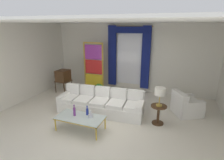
{
  "coord_description": "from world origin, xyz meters",
  "views": [
    {
      "loc": [
        2.13,
        -4.88,
        2.94
      ],
      "look_at": [
        -0.09,
        0.9,
        1.05
      ],
      "focal_mm": 29.32,
      "sensor_mm": 36.0,
      "label": 1
    }
  ],
  "objects": [
    {
      "name": "couch_white_long",
      "position": [
        -0.31,
        0.45,
        0.31
      ],
      "size": [
        2.98,
        1.14,
        0.86
      ],
      "color": "white",
      "rests_on": "ground"
    },
    {
      "name": "coffee_table",
      "position": [
        -0.39,
        -0.85,
        0.38
      ],
      "size": [
        1.37,
        0.68,
        0.41
      ],
      "color": "silver",
      "rests_on": "ground"
    },
    {
      "name": "stained_glass_divider",
      "position": [
        -1.54,
        2.35,
        1.06
      ],
      "size": [
        0.95,
        0.05,
        2.2
      ],
      "color": "gold",
      "rests_on": "ground"
    },
    {
      "name": "bottle_crystal_tall",
      "position": [
        -0.1,
        -0.75,
        0.48
      ],
      "size": [
        0.13,
        0.13,
        0.21
      ],
      "color": "silver",
      "rests_on": "coffee_table"
    },
    {
      "name": "ceiling_slab",
      "position": [
        0.0,
        0.8,
        3.02
      ],
      "size": [
        8.0,
        7.6,
        0.04
      ],
      "primitive_type": "cube",
      "color": "white"
    },
    {
      "name": "bottle_amber_squat",
      "position": [
        -0.27,
        -0.65,
        0.52
      ],
      "size": [
        0.07,
        0.07,
        0.28
      ],
      "color": "navy",
      "rests_on": "coffee_table"
    },
    {
      "name": "table_lamp_brass",
      "position": [
        1.65,
        0.32,
        1.03
      ],
      "size": [
        0.32,
        0.32,
        0.57
      ],
      "color": "#B29338",
      "rests_on": "round_side_table"
    },
    {
      "name": "curtained_window",
      "position": [
        -0.07,
        2.89,
        1.74
      ],
      "size": [
        2.0,
        0.17,
        2.7
      ],
      "color": "white",
      "rests_on": "ground"
    },
    {
      "name": "round_side_table",
      "position": [
        1.65,
        0.32,
        0.36
      ],
      "size": [
        0.48,
        0.48,
        0.59
      ],
      "color": "#472D19",
      "rests_on": "ground"
    },
    {
      "name": "wall_rear",
      "position": [
        0.0,
        3.06,
        1.5
      ],
      "size": [
        8.0,
        0.12,
        3.0
      ],
      "primitive_type": "cube",
      "color": "white",
      "rests_on": "ground"
    },
    {
      "name": "peacock_figurine",
      "position": [
        -1.16,
        1.94,
        0.22
      ],
      "size": [
        0.44,
        0.6,
        0.5
      ],
      "color": "beige",
      "rests_on": "ground"
    },
    {
      "name": "armchair_white",
      "position": [
        2.43,
        1.29,
        0.29
      ],
      "size": [
        1.11,
        1.1,
        0.8
      ],
      "color": "white",
      "rests_on": "ground"
    },
    {
      "name": "vintage_tv",
      "position": [
        -2.73,
        1.67,
        0.73
      ],
      "size": [
        0.62,
        0.62,
        1.35
      ],
      "color": "#472D19",
      "rests_on": "ground"
    },
    {
      "name": "bottle_blue_decanter",
      "position": [
        -0.59,
        -0.83,
        0.55
      ],
      "size": [
        0.07,
        0.07,
        0.34
      ],
      "color": "#753384",
      "rests_on": "coffee_table"
    },
    {
      "name": "ground_plane",
      "position": [
        0.0,
        0.0,
        0.0
      ],
      "size": [
        16.0,
        16.0,
        0.0
      ],
      "primitive_type": "plane",
      "color": "silver"
    },
    {
      "name": "wall_left",
      "position": [
        -3.66,
        0.6,
        1.5
      ],
      "size": [
        0.12,
        7.0,
        3.0
      ],
      "primitive_type": "cube",
      "color": "white",
      "rests_on": "ground"
    }
  ]
}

